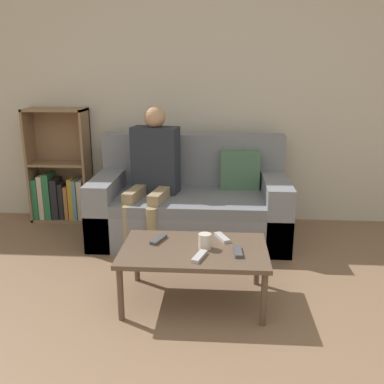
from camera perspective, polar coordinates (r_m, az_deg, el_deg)
name	(u,v)px	position (r m, az deg, el deg)	size (l,w,h in m)	color
wall_back	(200,92)	(4.32, 1.13, 13.24)	(12.00, 0.06, 2.60)	beige
couch	(192,205)	(3.96, -0.05, -1.79)	(1.74, 0.88, 0.92)	gray
bookshelf	(60,180)	(4.60, -17.15, 1.54)	(0.60, 0.28, 1.14)	#8E7051
coffee_table	(194,253)	(2.84, 0.28, -8.19)	(0.96, 0.60, 0.38)	brown
person_adult	(153,166)	(3.82, -5.18, 3.53)	(0.47, 0.67, 1.21)	#9E8966
cup_near	(205,241)	(2.81, 1.73, -6.56)	(0.08, 0.08, 0.10)	silver
tv_remote_0	(238,251)	(2.77, 6.13, -7.89)	(0.06, 0.17, 0.02)	#47474C
tv_remote_1	(199,256)	(2.69, 0.99, -8.59)	(0.10, 0.18, 0.02)	#B7B7BC
tv_remote_2	(159,239)	(2.95, -4.48, -6.32)	(0.10, 0.18, 0.02)	#47474C
tv_remote_3	(222,237)	(2.98, 4.03, -6.06)	(0.11, 0.17, 0.02)	#B7B7BC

